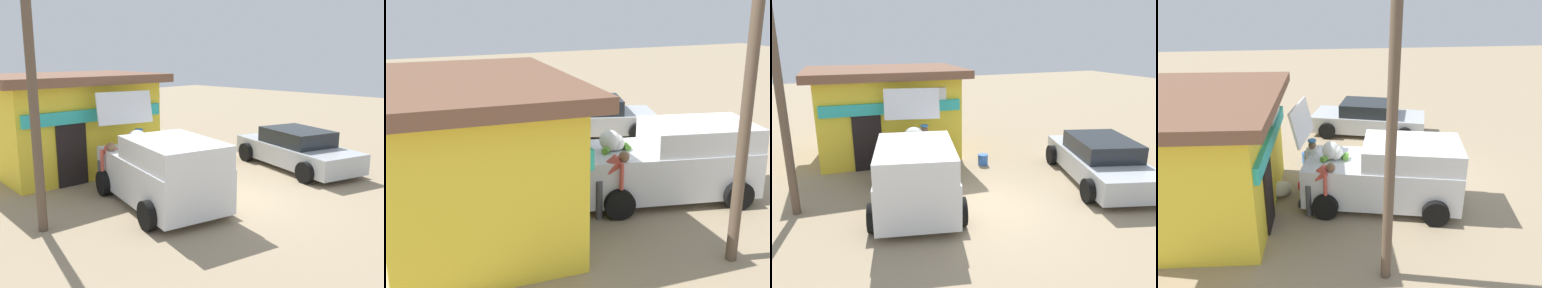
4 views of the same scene
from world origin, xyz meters
The scene contains 9 objects.
ground_plane centered at (0.00, 0.00, 0.00)m, with size 60.00×60.00×0.00m, color #9E896B.
storefront_bar centered at (-1.12, 5.35, 1.62)m, with size 5.63×4.23×3.14m.
delivery_van centered at (-1.35, 0.74, 0.90)m, with size 2.97×4.58×2.71m.
parked_sedan centered at (4.26, 0.25, 0.62)m, with size 3.21×4.80×1.31m.
vendor_standing centered at (-0.51, 2.68, 0.92)m, with size 0.48×0.48×1.62m.
customer_bending centered at (-1.67, 2.60, 0.90)m, with size 0.65×0.80×1.46m.
unloaded_banana_pile centered at (-0.63, 3.63, 0.20)m, with size 0.83×0.81×0.43m.
paint_bucket centered at (1.57, 2.83, 0.18)m, with size 0.34×0.34×0.36m, color blue.
utility_pole centered at (-4.23, 1.37, 2.65)m, with size 0.20×0.20×5.31m, color brown.
Camera 4 is at (-10.29, 2.88, 5.35)m, focal length 35.48 mm.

